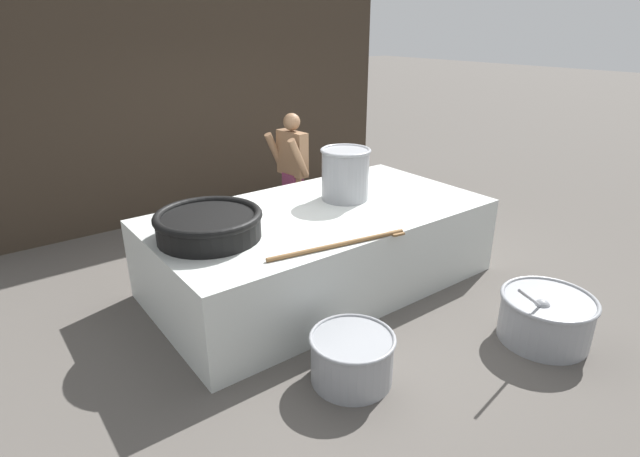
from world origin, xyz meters
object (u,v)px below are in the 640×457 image
stock_pot (345,173)px  prep_bowl_meat (352,356)px  giant_wok_near (209,224)px  prep_bowl_vegetables (546,316)px  cook (292,169)px

stock_pot → prep_bowl_meat: (-1.22, -1.57, -0.92)m
giant_wok_near → prep_bowl_vegetables: size_ratio=0.91×
prep_bowl_vegetables → prep_bowl_meat: 1.85m
stock_pot → prep_bowl_vegetables: (0.52, -2.19, -0.90)m
stock_pot → prep_bowl_meat: size_ratio=0.82×
stock_pot → cook: 1.37m
stock_pot → prep_bowl_meat: bearing=-127.7°
giant_wok_near → prep_bowl_vegetables: giant_wok_near is taller
giant_wok_near → prep_bowl_meat: size_ratio=1.42×
cook → prep_bowl_meat: (-1.41, -2.90, -0.64)m
giant_wok_near → stock_pot: bearing=3.4°
cook → giant_wok_near: bearing=31.7°
stock_pot → prep_bowl_vegetables: size_ratio=0.53×
cook → prep_bowl_vegetables: size_ratio=1.49×
giant_wok_near → prep_bowl_vegetables: 3.12m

